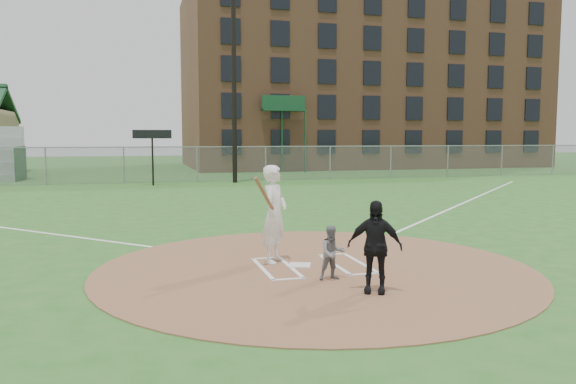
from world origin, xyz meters
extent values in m
plane|color=#2B6221|center=(0.00, 0.00, 0.00)|extent=(140.00, 140.00, 0.00)
cylinder|color=#926445|center=(0.00, 0.00, 0.01)|extent=(8.40, 8.40, 0.02)
cube|color=white|center=(-0.25, 0.20, 0.03)|extent=(0.54, 0.54, 0.03)
cube|color=white|center=(9.00, 9.00, 0.01)|extent=(17.04, 17.04, 0.01)
imported|color=slate|center=(0.01, -0.96, 0.50)|extent=(0.47, 0.37, 0.96)
imported|color=black|center=(0.40, -1.91, 0.77)|extent=(0.95, 0.73, 1.51)
cube|color=white|center=(-1.00, 0.15, 0.03)|extent=(0.08, 1.80, 0.01)
cube|color=white|center=(-0.45, 0.15, 0.03)|extent=(0.08, 1.80, 0.01)
cube|color=white|center=(-0.72, 1.05, 0.03)|extent=(0.62, 0.08, 0.01)
cube|color=white|center=(-0.72, -0.75, 0.03)|extent=(0.62, 0.08, 0.01)
cube|color=white|center=(1.00, 0.15, 0.03)|extent=(0.08, 1.80, 0.01)
cube|color=white|center=(0.45, 0.15, 0.03)|extent=(0.08, 1.80, 0.01)
cube|color=white|center=(0.72, 1.05, 0.03)|extent=(0.62, 0.08, 0.01)
cube|color=white|center=(0.72, -0.75, 0.03)|extent=(0.62, 0.08, 0.01)
imported|color=white|center=(-0.63, 0.67, 1.00)|extent=(0.81, 0.85, 1.96)
cylinder|color=brown|center=(-0.93, 0.27, 1.45)|extent=(0.50, 0.45, 0.70)
cube|color=slate|center=(0.00, 22.00, 1.00)|extent=(56.00, 0.03, 2.00)
cube|color=gray|center=(0.00, 22.00, 2.00)|extent=(56.00, 0.06, 0.06)
cube|color=gray|center=(0.00, 22.00, 1.00)|extent=(56.08, 0.08, 2.00)
cube|color=#194728|center=(-10.00, 26.20, 1.00)|extent=(0.08, 3.20, 2.00)
cube|color=#925A3E|center=(16.00, 38.00, 7.50)|extent=(30.00, 16.00, 15.00)
cube|color=black|center=(15.90, 29.94, 7.40)|extent=(26.60, 0.10, 12.20)
cube|color=#194728|center=(7.00, 29.34, 4.50)|extent=(3.20, 1.00, 0.15)
cube|color=#194728|center=(7.00, 29.84, 2.25)|extent=(0.12, 0.12, 4.50)
cube|color=#194728|center=(8.50, 28.89, 2.25)|extent=(0.12, 0.12, 4.50)
cube|color=#194728|center=(7.00, 29.34, 5.05)|extent=(3.20, 0.08, 1.00)
cylinder|color=black|center=(2.00, 21.00, 6.00)|extent=(0.26, 0.26, 12.00)
cylinder|color=black|center=(-2.50, 20.20, 1.30)|extent=(0.10, 0.10, 2.60)
cube|color=black|center=(-2.50, 20.20, 2.70)|extent=(2.00, 0.10, 0.45)
camera|label=1|loc=(-3.26, -10.15, 2.52)|focal=35.00mm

